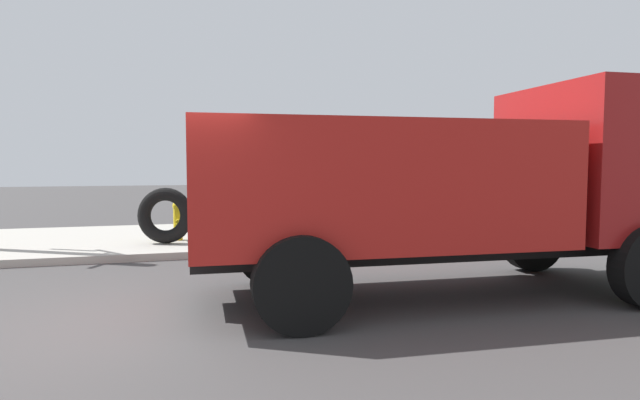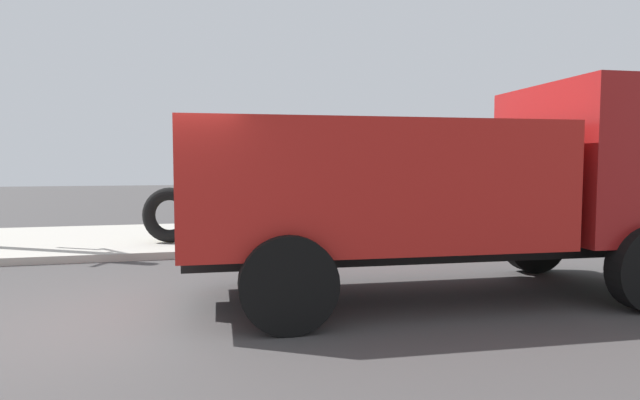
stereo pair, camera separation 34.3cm
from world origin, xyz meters
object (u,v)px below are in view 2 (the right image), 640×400
at_px(fire_hydrant, 183,219).
at_px(loose_tire, 170,215).
at_px(stop_sign, 307,178).
at_px(dump_truck_red, 453,182).

height_order(fire_hydrant, loose_tire, loose_tire).
xyz_separation_m(fire_hydrant, stop_sign, (2.63, -1.18, 0.94)).
bearing_deg(dump_truck_red, stop_sign, 105.10).
height_order(fire_hydrant, stop_sign, stop_sign).
relative_size(fire_hydrant, loose_tire, 0.74).
xyz_separation_m(fire_hydrant, dump_truck_red, (3.80, -5.53, 0.99)).
relative_size(loose_tire, dump_truck_red, 0.17).
bearing_deg(stop_sign, dump_truck_red, -74.90).
relative_size(fire_hydrant, stop_sign, 0.43).
bearing_deg(loose_tire, fire_hydrant, 60.76).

